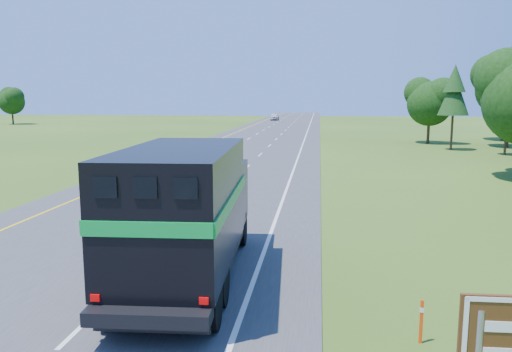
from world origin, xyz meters
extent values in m
cube|color=#38383A|center=(0.00, 50.00, 0.02)|extent=(15.00, 260.00, 0.04)
cube|color=yellow|center=(-5.50, 50.00, 0.04)|extent=(0.15, 260.00, 0.01)
cube|color=white|center=(5.50, 50.00, 0.04)|extent=(0.15, 260.00, 0.01)
cylinder|color=black|center=(2.16, 17.56, 0.66)|extent=(0.47, 1.27, 1.25)
cylinder|color=black|center=(4.54, 17.69, 0.66)|extent=(0.47, 1.27, 1.25)
cylinder|color=black|center=(2.47, 12.12, 0.66)|extent=(0.47, 1.27, 1.25)
cylinder|color=black|center=(4.85, 12.26, 0.66)|extent=(0.47, 1.27, 1.25)
cylinder|color=black|center=(2.54, 10.76, 0.66)|extent=(0.47, 1.27, 1.25)
cylinder|color=black|center=(4.92, 10.90, 0.66)|extent=(0.47, 1.27, 1.25)
cube|color=black|center=(3.56, 14.00, 0.80)|extent=(3.22, 9.21, 0.32)
cube|color=black|center=(3.36, 17.51, 2.04)|extent=(2.89, 2.19, 2.15)
cube|color=black|center=(3.30, 18.55, 2.60)|extent=(2.49, 0.21, 0.68)
cube|color=black|center=(3.60, 13.21, 2.52)|extent=(3.20, 6.72, 3.12)
cube|color=#089733|center=(3.78, 9.90, 2.67)|extent=(2.83, 0.20, 0.34)
cube|color=#089733|center=(2.16, 13.13, 2.67)|extent=(0.41, 6.57, 0.34)
cube|color=#089733|center=(5.04, 13.29, 2.67)|extent=(0.41, 6.57, 0.34)
cube|color=black|center=(2.94, 9.86, 3.57)|extent=(0.51, 0.07, 0.45)
cube|color=black|center=(3.78, 9.90, 3.57)|extent=(0.51, 0.07, 0.45)
cube|color=black|center=(4.63, 9.95, 3.57)|extent=(0.51, 0.07, 0.45)
cube|color=black|center=(3.78, 10.04, 0.38)|extent=(2.61, 0.28, 0.11)
cube|color=#B20505|center=(2.60, 9.84, 1.13)|extent=(0.21, 0.06, 0.16)
cube|color=#B20505|center=(4.97, 9.97, 1.13)|extent=(0.21, 0.06, 0.16)
imported|color=silver|center=(-3.94, 33.46, 0.86)|extent=(3.11, 6.05, 1.63)
imported|color=silver|center=(-3.25, 119.74, 0.89)|extent=(2.18, 5.04, 1.69)
cube|color=#FF410D|center=(9.67, 10.89, 0.51)|extent=(0.07, 0.04, 1.01)
cube|color=white|center=(9.67, 10.89, 0.78)|extent=(0.08, 0.05, 0.11)
camera|label=1|loc=(7.34, 0.11, 5.42)|focal=35.00mm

